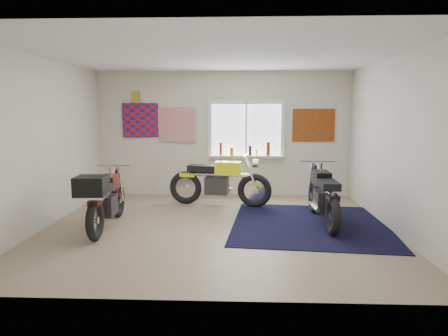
{
  "coord_description": "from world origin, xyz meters",
  "views": [
    {
      "loc": [
        0.36,
        -6.21,
        1.88
      ],
      "look_at": [
        0.1,
        0.4,
        0.91
      ],
      "focal_mm": 32.0,
      "sensor_mm": 36.0,
      "label": 1
    }
  ],
  "objects_px": {
    "black_chrome_bike": "(323,197)",
    "navy_rug": "(310,224)",
    "yellow_triumph": "(219,183)",
    "maroon_tourer": "(104,199)"
  },
  "relations": [
    {
      "from": "black_chrome_bike",
      "to": "navy_rug",
      "type": "bearing_deg",
      "value": 114.27
    },
    {
      "from": "yellow_triumph",
      "to": "black_chrome_bike",
      "type": "xyz_separation_m",
      "value": [
        1.79,
        -1.17,
        -0.02
      ]
    },
    {
      "from": "yellow_triumph",
      "to": "maroon_tourer",
      "type": "height_order",
      "value": "yellow_triumph"
    },
    {
      "from": "navy_rug",
      "to": "yellow_triumph",
      "type": "distance_m",
      "value": 2.07
    },
    {
      "from": "navy_rug",
      "to": "black_chrome_bike",
      "type": "bearing_deg",
      "value": 25.62
    },
    {
      "from": "yellow_triumph",
      "to": "black_chrome_bike",
      "type": "relative_size",
      "value": 1.05
    },
    {
      "from": "navy_rug",
      "to": "yellow_triumph",
      "type": "xyz_separation_m",
      "value": [
        -1.57,
        1.28,
        0.45
      ]
    },
    {
      "from": "navy_rug",
      "to": "yellow_triumph",
      "type": "relative_size",
      "value": 1.27
    },
    {
      "from": "navy_rug",
      "to": "yellow_triumph",
      "type": "height_order",
      "value": "yellow_triumph"
    },
    {
      "from": "navy_rug",
      "to": "maroon_tourer",
      "type": "xyz_separation_m",
      "value": [
        -3.27,
        -0.44,
        0.5
      ]
    }
  ]
}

